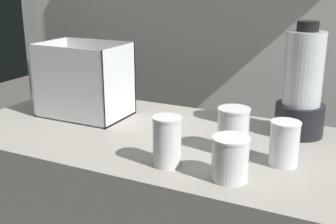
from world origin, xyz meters
The scene contains 7 objects.
back_wall_unit centered at (0.00, 0.77, 1.27)m, with size 2.60×0.24×2.50m.
carrot_display_bin centered at (-0.36, 0.06, 0.98)m, with size 0.30×0.21×0.26m.
blender_pitcher centered at (0.37, 0.20, 1.05)m, with size 0.15×0.15×0.36m.
juice_cup_beet_far_left centered at (0.10, -0.20, 0.96)m, with size 0.08×0.08×0.14m.
juice_cup_carrot_left centered at (0.23, -0.04, 0.96)m, with size 0.09×0.09×0.13m.
juice_cup_mango_middle centered at (0.27, -0.21, 0.95)m, with size 0.10×0.10×0.11m.
juice_cup_beet_right centered at (0.37, -0.06, 0.95)m, with size 0.08×0.08×0.12m.
Camera 1 is at (0.57, -1.16, 1.39)m, focal length 46.57 mm.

